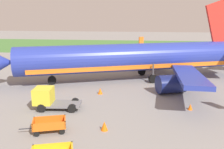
% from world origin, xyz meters
% --- Properties ---
extents(grass_strip, '(220.00, 28.00, 0.06)m').
position_xyz_m(grass_strip, '(0.00, 58.01, 0.03)').
color(grass_strip, '#477A38').
rests_on(grass_strip, ground).
extents(airplane, '(36.64, 29.80, 11.34)m').
position_xyz_m(airplane, '(4.45, 23.25, 3.05)').
color(airplane, '#28389E').
rests_on(airplane, ground).
extents(baggage_cart_far_end, '(3.61, 2.07, 1.07)m').
position_xyz_m(baggage_cart_far_end, '(-2.18, 6.67, 0.60)').
color(baggage_cart_far_end, orange).
rests_on(baggage_cart_far_end, ground).
extents(service_truck_beside_carts, '(4.51, 2.28, 2.10)m').
position_xyz_m(service_truck_beside_carts, '(-3.89, 11.35, 1.10)').
color(service_truck_beside_carts, slate).
rests_on(service_truck_beside_carts, ground).
extents(traffic_cone_near_plane, '(0.54, 0.54, 0.72)m').
position_xyz_m(traffic_cone_near_plane, '(0.34, 16.35, 0.36)').
color(traffic_cone_near_plane, orange).
rests_on(traffic_cone_near_plane, ground).
extents(traffic_cone_mid_apron, '(0.44, 0.44, 0.58)m').
position_xyz_m(traffic_cone_mid_apron, '(9.66, 12.55, 0.29)').
color(traffic_cone_mid_apron, orange).
rests_on(traffic_cone_mid_apron, ground).
extents(traffic_cone_by_carts, '(0.57, 0.57, 0.74)m').
position_xyz_m(traffic_cone_by_carts, '(2.03, 7.41, 0.37)').
color(traffic_cone_by_carts, orange).
rests_on(traffic_cone_by_carts, ground).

